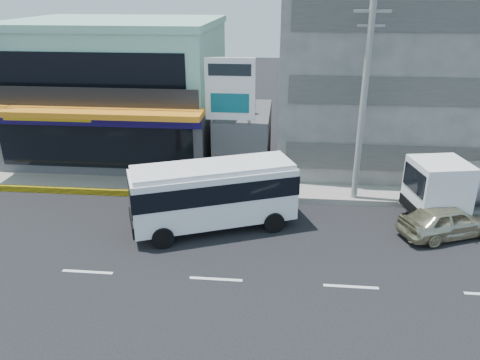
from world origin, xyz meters
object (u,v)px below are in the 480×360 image
minibus (213,191)px  satellite_dish (243,114)px  billboard (230,96)px  utility_pole_near (363,103)px  motorcycle_rider (153,193)px  shop_building (121,92)px  sedan (448,220)px  concrete_building (416,45)px

minibus → satellite_dish: bearing=84.5°
billboard → utility_pole_near: size_ratio=0.69×
satellite_dish → motorcycle_rider: size_ratio=0.67×
utility_pole_near → minibus: utility_pole_near is taller
utility_pole_near → satellite_dish: bearing=149.0°
billboard → motorcycle_rider: billboard is taller
shop_building → sedan: 20.35m
motorcycle_rider → satellite_dish: bearing=51.3°
shop_building → satellite_dish: shop_building is taller
minibus → shop_building: bearing=126.5°
minibus → billboard: bearing=88.1°
satellite_dish → motorcycle_rider: satellite_dish is taller
shop_building → satellite_dish: bearing=-20.2°
sedan → concrete_building: bearing=-23.3°
billboard → motorcycle_rider: size_ratio=3.08×
shop_building → billboard: 8.92m
concrete_building → shop_building: bearing=-176.6°
satellite_dish → motorcycle_rider: bearing=-128.7°
satellite_dish → motorcycle_rider: 7.00m
motorcycle_rider → minibus: bearing=-30.3°
minibus → sedan: bearing=1.4°
minibus → motorcycle_rider: size_ratio=3.39×
concrete_building → sedan: bearing=-92.0°
utility_pole_near → motorcycle_rider: bearing=-172.0°
satellite_dish → minibus: 7.20m
concrete_building → minibus: (-10.67, -10.95, -5.19)m
shop_building → utility_pole_near: (14.00, -6.55, 1.15)m
sedan → satellite_dish: bearing=33.9°
concrete_building → satellite_dish: 11.30m
satellite_dish → billboard: bearing=-105.5°
minibus → motorcycle_rider: (-3.33, 1.95, -1.07)m
concrete_building → motorcycle_rider: size_ratio=7.15×
concrete_building → motorcycle_rider: bearing=-147.3°
utility_pole_near → sedan: (3.63, -3.09, -4.41)m
billboard → utility_pole_near: utility_pole_near is taller
concrete_building → utility_pole_near: bearing=-117.8°
concrete_building → billboard: 12.17m
shop_building → billboard: shop_building is taller
utility_pole_near → minibus: (-6.67, -3.35, -3.34)m
shop_building → utility_pole_near: size_ratio=1.24×
minibus → concrete_building: bearing=45.7°
concrete_building → billboard: concrete_building is taller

